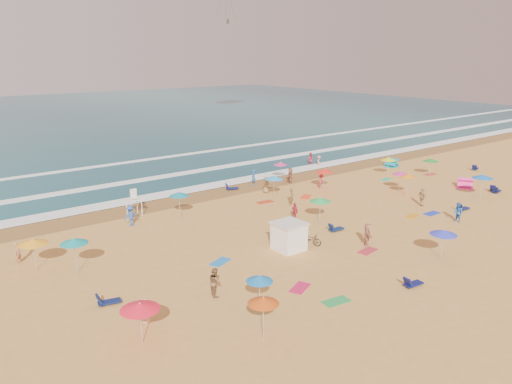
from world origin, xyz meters
TOP-DOWN VIEW (x-y plane):
  - ground at (0.00, 0.00)m, footprint 220.00×220.00m
  - ocean at (0.00, 84.00)m, footprint 220.00×140.00m
  - wet_sand at (0.00, 12.50)m, footprint 220.00×220.00m
  - surf_foam at (0.00, 21.32)m, footprint 200.00×18.70m
  - cabana at (-6.89, -3.88)m, footprint 2.00×2.00m
  - cabana_roof at (-6.89, -3.88)m, footprint 2.20×2.20m
  - bicycle at (-4.99, -4.18)m, footprint 1.30×1.95m
  - lifeguard_stand at (-12.66, 10.71)m, footprint 1.20×1.20m
  - beach_umbrellas at (-0.79, -0.05)m, footprint 46.51×26.46m
  - loungers at (7.03, -2.88)m, footprint 51.19×26.63m
  - towels at (2.26, -2.00)m, footprint 36.47×19.58m
  - popup_tents at (21.15, 3.58)m, footprint 4.48×13.64m
  - beachgoers at (0.81, 4.01)m, footprint 39.62×25.69m

SIDE VIEW (x-z plane):
  - ground at x=0.00m, z-range 0.00..0.00m
  - ocean at x=0.00m, z-range -0.09..0.09m
  - wet_sand at x=0.00m, z-range 0.01..0.01m
  - towels at x=2.26m, z-range 0.00..0.03m
  - surf_foam at x=0.00m, z-range 0.08..0.12m
  - loungers at x=7.03m, z-range 0.00..0.34m
  - bicycle at x=-4.99m, z-range 0.00..0.97m
  - popup_tents at x=21.15m, z-range 0.00..1.20m
  - beachgoers at x=0.81m, z-range -0.21..1.86m
  - cabana at x=-6.89m, z-range 0.00..2.00m
  - lifeguard_stand at x=-12.66m, z-range 0.00..2.10m
  - cabana_roof at x=-6.89m, z-range 2.00..2.12m
  - beach_umbrellas at x=-0.79m, z-range 1.74..2.48m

